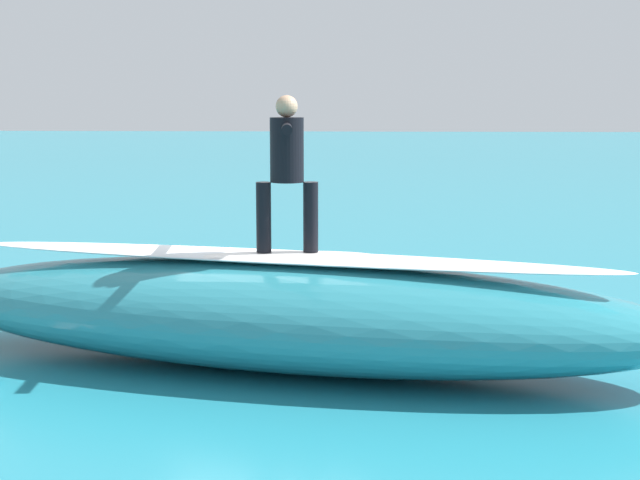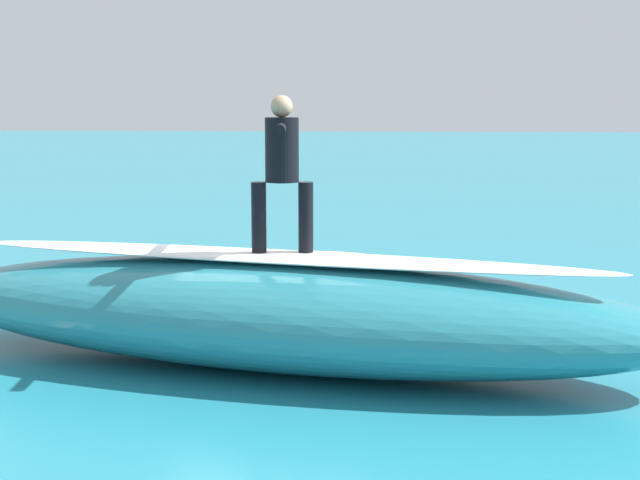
{
  "view_description": "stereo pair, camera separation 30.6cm",
  "coord_description": "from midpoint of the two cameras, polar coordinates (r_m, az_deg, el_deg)",
  "views": [
    {
      "loc": [
        -1.31,
        11.83,
        2.87
      ],
      "look_at": [
        -0.72,
        -0.04,
        1.05
      ],
      "focal_mm": 54.14,
      "sensor_mm": 36.0,
      "label": 1
    },
    {
      "loc": [
        -1.61,
        11.81,
        2.87
      ],
      "look_at": [
        -0.72,
        -0.04,
        1.05
      ],
      "focal_mm": 54.14,
      "sensor_mm": 36.0,
      "label": 2
    }
  ],
  "objects": [
    {
      "name": "wave_crest",
      "position": [
        10.18,
        -2.94,
        -4.37
      ],
      "size": [
        8.56,
        3.95,
        1.13
      ],
      "primitive_type": "ellipsoid",
      "rotation": [
        0.0,
        0.0,
        -0.22
      ],
      "color": "teal",
      "rests_on": "ground_plane"
    },
    {
      "name": "surfboard_paddling",
      "position": [
        14.15,
        0.76,
        -2.78
      ],
      "size": [
        2.35,
        1.84,
        0.09
      ],
      "primitive_type": "ellipsoid",
      "rotation": [
        0.0,
        0.0,
        2.55
      ],
      "color": "yellow",
      "rests_on": "ground_plane"
    },
    {
      "name": "wave_foam_lip",
      "position": [
        10.06,
        -2.96,
        -1.01
      ],
      "size": [
        7.04,
        2.28,
        0.08
      ],
      "primitive_type": "ellipsoid",
      "rotation": [
        0.0,
        0.0,
        -0.22
      ],
      "color": "white",
      "rests_on": "wave_crest"
    },
    {
      "name": "ground_plane",
      "position": [
        12.25,
        -4.11,
        -4.85
      ],
      "size": [
        120.0,
        120.0,
        0.0
      ],
      "primitive_type": "plane",
      "color": "teal"
    },
    {
      "name": "surfer_paddling",
      "position": [
        14.19,
        0.34,
        -2.02
      ],
      "size": [
        1.5,
        1.11,
        0.3
      ],
      "rotation": [
        0.0,
        0.0,
        2.55
      ],
      "color": "black",
      "rests_on": "surfboard_paddling"
    },
    {
      "name": "surfboard_riding",
      "position": [
        10.05,
        -2.81,
        -0.98
      ],
      "size": [
        1.91,
        0.64,
        0.1
      ],
      "primitive_type": "ellipsoid",
      "rotation": [
        0.0,
        0.0,
        0.09
      ],
      "color": "silver",
      "rests_on": "wave_crest"
    },
    {
      "name": "foam_patch_near",
      "position": [
        14.25,
        -10.22,
        -2.7
      ],
      "size": [
        0.85,
        0.86,
        0.16
      ],
      "primitive_type": "ellipsoid",
      "rotation": [
        0.0,
        0.0,
        0.82
      ],
      "color": "white",
      "rests_on": "ground_plane"
    },
    {
      "name": "surfer_riding",
      "position": [
        9.93,
        -2.85,
        4.65
      ],
      "size": [
        0.64,
        1.53,
        1.62
      ],
      "rotation": [
        0.0,
        0.0,
        0.09
      ],
      "color": "black",
      "rests_on": "surfboard_riding"
    }
  ]
}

